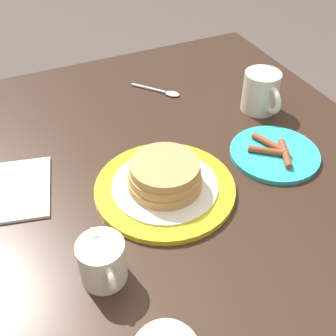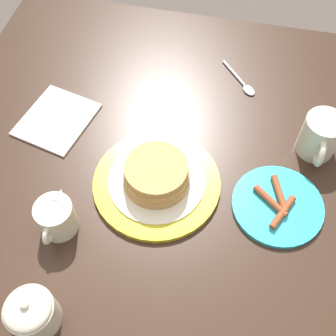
{
  "view_description": "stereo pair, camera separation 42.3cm",
  "coord_description": "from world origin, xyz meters",
  "px_view_note": "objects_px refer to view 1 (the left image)",
  "views": [
    {
      "loc": [
        0.5,
        -0.23,
        1.29
      ],
      "look_at": [
        -0.05,
        0.03,
        0.76
      ],
      "focal_mm": 45.0,
      "sensor_mm": 36.0,
      "label": 1
    },
    {
      "loc": [
        0.42,
        0.13,
        1.5
      ],
      "look_at": [
        -0.05,
        0.03,
        0.76
      ],
      "focal_mm": 45.0,
      "sensor_mm": 36.0,
      "label": 2
    }
  ],
  "objects_px": {
    "napkin": "(10,190)",
    "creamer_pitcher": "(102,260)",
    "pancake_plate": "(165,182)",
    "spoon": "(163,92)",
    "side_plate_bacon": "(274,153)",
    "coffee_mug": "(261,92)"
  },
  "relations": [
    {
      "from": "pancake_plate",
      "to": "napkin",
      "type": "distance_m",
      "value": 0.3
    },
    {
      "from": "pancake_plate",
      "to": "creamer_pitcher",
      "type": "height_order",
      "value": "creamer_pitcher"
    },
    {
      "from": "coffee_mug",
      "to": "napkin",
      "type": "relative_size",
      "value": 0.6
    },
    {
      "from": "side_plate_bacon",
      "to": "napkin",
      "type": "relative_size",
      "value": 0.95
    },
    {
      "from": "pancake_plate",
      "to": "spoon",
      "type": "bearing_deg",
      "value": 156.22
    },
    {
      "from": "napkin",
      "to": "creamer_pitcher",
      "type": "bearing_deg",
      "value": 22.0
    },
    {
      "from": "pancake_plate",
      "to": "spoon",
      "type": "height_order",
      "value": "pancake_plate"
    },
    {
      "from": "spoon",
      "to": "coffee_mug",
      "type": "bearing_deg",
      "value": 47.06
    },
    {
      "from": "side_plate_bacon",
      "to": "creamer_pitcher",
      "type": "relative_size",
      "value": 1.73
    },
    {
      "from": "spoon",
      "to": "pancake_plate",
      "type": "bearing_deg",
      "value": -23.78
    },
    {
      "from": "napkin",
      "to": "coffee_mug",
      "type": "bearing_deg",
      "value": 93.97
    },
    {
      "from": "napkin",
      "to": "spoon",
      "type": "distance_m",
      "value": 0.47
    },
    {
      "from": "pancake_plate",
      "to": "creamer_pitcher",
      "type": "relative_size",
      "value": 2.47
    },
    {
      "from": "side_plate_bacon",
      "to": "spoon",
      "type": "distance_m",
      "value": 0.35
    },
    {
      "from": "pancake_plate",
      "to": "side_plate_bacon",
      "type": "bearing_deg",
      "value": 90.21
    },
    {
      "from": "creamer_pitcher",
      "to": "side_plate_bacon",
      "type": "bearing_deg",
      "value": 107.95
    },
    {
      "from": "napkin",
      "to": "spoon",
      "type": "height_order",
      "value": "spoon"
    },
    {
      "from": "creamer_pitcher",
      "to": "spoon",
      "type": "bearing_deg",
      "value": 146.19
    },
    {
      "from": "side_plate_bacon",
      "to": "coffee_mug",
      "type": "bearing_deg",
      "value": 156.57
    },
    {
      "from": "side_plate_bacon",
      "to": "coffee_mug",
      "type": "distance_m",
      "value": 0.18
    },
    {
      "from": "side_plate_bacon",
      "to": "creamer_pitcher",
      "type": "distance_m",
      "value": 0.44
    },
    {
      "from": "creamer_pitcher",
      "to": "napkin",
      "type": "relative_size",
      "value": 0.55
    }
  ]
}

